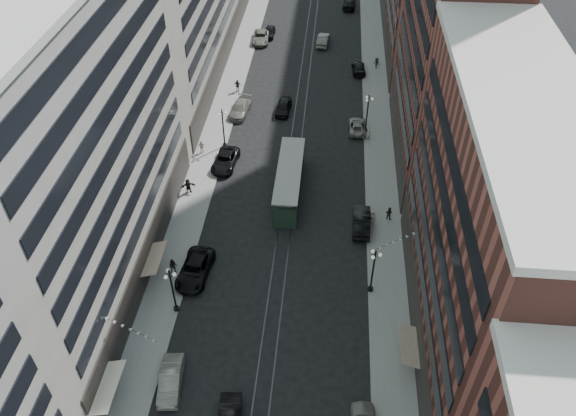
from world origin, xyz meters
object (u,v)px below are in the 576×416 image
(car_extra_1, at_px, (171,380))
(pedestrian_extra_0, at_px, (237,86))
(lamppost_se_mid, at_px, (367,112))
(car_11, at_px, (357,126))
(pedestrian_2, at_px, (173,266))
(car_10, at_px, (361,221))
(car_14, at_px, (323,40))
(car_12, at_px, (359,68))
(pedestrian_8, at_px, (368,134))
(lamppost_sw_far, at_px, (172,289))
(lamppost_se_far, at_px, (373,270))
(pedestrian_5, at_px, (188,186))
(car_2, at_px, (195,269))
(car_8, at_px, (240,108))
(pedestrian_7, at_px, (389,213))
(car_13, at_px, (284,107))
(car_9, at_px, (269,32))
(lamppost_sw_mid, at_px, (223,127))
(pedestrian_9, at_px, (376,63))
(car_extra_2, at_px, (349,4))
(pedestrian_extra_1, at_px, (372,217))
(car_7, at_px, (225,160))
(car_extra_0, at_px, (261,37))
(pedestrian_6, at_px, (202,147))
(streetcar, at_px, (289,182))

(car_extra_1, bearing_deg, pedestrian_extra_0, 86.26)
(lamppost_se_mid, bearing_deg, pedestrian_extra_0, 154.23)
(car_11, bearing_deg, pedestrian_2, 55.41)
(car_10, relative_size, car_14, 1.04)
(car_11, height_order, car_12, car_12)
(pedestrian_8, bearing_deg, lamppost_sw_far, 36.02)
(lamppost_se_far, xyz_separation_m, pedestrian_5, (-21.01, 13.24, -2.00))
(pedestrian_8, bearing_deg, car_2, 32.94)
(lamppost_sw_far, distance_m, lamppost_se_far, 18.83)
(lamppost_sw_far, height_order, pedestrian_5, lamppost_sw_far)
(car_2, distance_m, car_11, 32.25)
(car_14, bearing_deg, lamppost_sw_far, 83.71)
(car_8, distance_m, pedestrian_7, 28.62)
(car_14, relative_size, pedestrian_7, 3.17)
(car_13, height_order, pedestrian_extra_0, pedestrian_extra_0)
(car_9, bearing_deg, lamppost_sw_mid, -91.74)
(car_14, bearing_deg, pedestrian_extra_0, 59.88)
(lamppost_se_far, relative_size, pedestrian_9, 3.17)
(car_9, bearing_deg, lamppost_sw_far, -90.16)
(lamppost_sw_mid, distance_m, car_12, 28.25)
(lamppost_se_mid, relative_size, car_extra_2, 0.97)
(lamppost_se_far, height_order, pedestrian_9, lamppost_se_far)
(car_2, bearing_deg, pedestrian_9, 72.14)
(lamppost_sw_far, bearing_deg, car_9, 88.02)
(lamppost_se_mid, xyz_separation_m, pedestrian_extra_0, (-18.88, 9.11, -2.00))
(pedestrian_extra_1, bearing_deg, pedestrian_2, -148.18)
(car_7, relative_size, pedestrian_8, 3.55)
(car_9, height_order, car_12, car_9)
(lamppost_sw_far, xyz_separation_m, car_extra_0, (0.91, 58.52, -2.29))
(car_11, relative_size, car_14, 0.94)
(lamppost_se_mid, relative_size, car_12, 1.12)
(pedestrian_2, distance_m, pedestrian_7, 24.14)
(pedestrian_7, relative_size, car_extra_1, 0.33)
(car_13, xyz_separation_m, pedestrian_extra_0, (-7.36, 4.93, 0.27))
(car_extra_2, distance_m, pedestrian_extra_0, 37.46)
(lamppost_se_far, height_order, car_11, lamppost_se_far)
(lamppost_sw_far, xyz_separation_m, pedestrian_8, (18.70, 30.08, -2.14))
(car_11, xyz_separation_m, car_extra_1, (-15.84, -40.18, 0.14))
(pedestrian_7, height_order, pedestrian_extra_0, pedestrian_extra_0)
(lamppost_sw_far, xyz_separation_m, lamppost_se_mid, (18.40, 32.00, 0.00))
(car_8, height_order, pedestrian_6, pedestrian_6)
(pedestrian_2, relative_size, pedestrian_7, 1.11)
(lamppost_sw_far, height_order, car_8, lamppost_sw_far)
(lamppost_sw_mid, relative_size, streetcar, 0.43)
(car_13, xyz_separation_m, pedestrian_extra_1, (11.92, -22.37, 0.16))
(car_8, bearing_deg, car_extra_0, 96.11)
(lamppost_se_far, height_order, pedestrian_7, lamppost_se_far)
(car_2, bearing_deg, car_9, 94.05)
(streetcar, bearing_deg, pedestrian_extra_1, -25.51)
(streetcar, distance_m, car_extra_1, 27.39)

